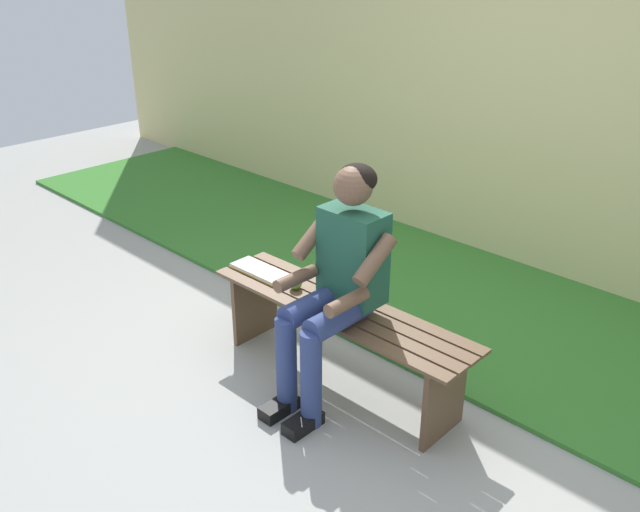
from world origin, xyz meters
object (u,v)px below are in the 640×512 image
Objects in this scene: person_seated at (336,278)px; book_open at (262,272)px; bench_near at (339,325)px; apple at (296,283)px.

person_seated reaches higher than book_open.
book_open is at bearing -6.34° from person_seated.
bench_near is 0.35m from apple.
person_seated is 3.10× the size of book_open.
bench_near is at bearing -55.36° from person_seated.
apple is (0.31, 0.03, 0.16)m from bench_near.
book_open is at bearing 2.75° from bench_near.
apple is 0.18× the size of book_open.
bench_near is 0.61m from book_open.
person_seated is 17.43× the size of apple.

